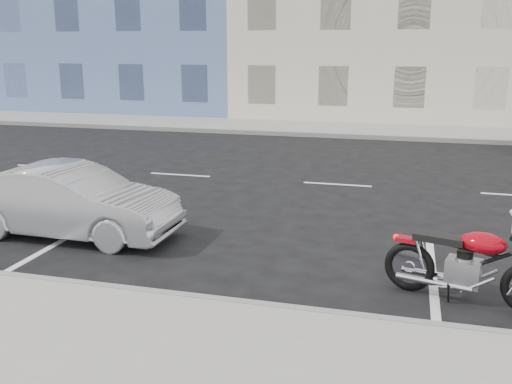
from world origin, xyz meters
TOP-DOWN VIEW (x-y plane):
  - ground at (0.00, 0.00)m, footprint 120.00×120.00m
  - sidewalk_far at (-5.00, 8.70)m, footprint 80.00×3.40m
  - curb_near at (-5.00, -7.00)m, footprint 80.00×0.12m
  - curb_far at (-5.00, 7.00)m, footprint 80.00×0.12m
  - sedan_silver at (-5.96, -4.94)m, footprint 3.77×1.39m

SIDE VIEW (x-z plane):
  - ground at x=0.00m, z-range 0.00..0.00m
  - sidewalk_far at x=-5.00m, z-range 0.00..0.15m
  - curb_near at x=-5.00m, z-range 0.00..0.16m
  - curb_far at x=-5.00m, z-range 0.00..0.16m
  - sedan_silver at x=-5.96m, z-range 0.00..1.23m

